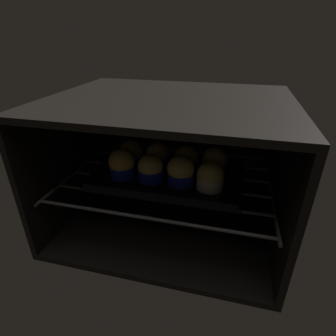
{
  "coord_description": "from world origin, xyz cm",
  "views": [
    {
      "loc": [
        15.79,
        -41.71,
        50.1
      ],
      "look_at": [
        0.0,
        20.76,
        17.07
      ],
      "focal_mm": 28.88,
      "sensor_mm": 36.0,
      "label": 1
    }
  ],
  "objects_px": {
    "muffin_row0_col0": "(122,164)",
    "muffin_row1_col3": "(214,162)",
    "muffin_row1_col0": "(131,154)",
    "muffin_row1_col2": "(187,159)",
    "muffin_row0_col1": "(150,169)",
    "muffin_row1_col1": "(157,156)",
    "muffin_row0_col2": "(181,171)",
    "baking_tray": "(168,176)",
    "muffin_row0_col3": "(210,177)"
  },
  "relations": [
    {
      "from": "muffin_row0_col0",
      "to": "muffin_row1_col3",
      "type": "distance_m",
      "value": 0.25
    },
    {
      "from": "muffin_row1_col0",
      "to": "muffin_row1_col3",
      "type": "xyz_separation_m",
      "value": [
        0.24,
        0.0,
        0.0
      ]
    },
    {
      "from": "muffin_row0_col0",
      "to": "muffin_row1_col2",
      "type": "relative_size",
      "value": 1.1
    },
    {
      "from": "muffin_row0_col1",
      "to": "muffin_row1_col1",
      "type": "bearing_deg",
      "value": 94.11
    },
    {
      "from": "muffin_row0_col1",
      "to": "muffin_row1_col1",
      "type": "height_order",
      "value": "muffin_row1_col1"
    },
    {
      "from": "muffin_row0_col2",
      "to": "muffin_row1_col1",
      "type": "xyz_separation_m",
      "value": [
        -0.08,
        0.08,
        -0.0
      ]
    },
    {
      "from": "baking_tray",
      "to": "muffin_row0_col1",
      "type": "xyz_separation_m",
      "value": [
        -0.04,
        -0.04,
        0.04
      ]
    },
    {
      "from": "muffin_row0_col1",
      "to": "muffin_row1_col3",
      "type": "height_order",
      "value": "muffin_row1_col3"
    },
    {
      "from": "muffin_row1_col2",
      "to": "muffin_row1_col3",
      "type": "height_order",
      "value": "muffin_row1_col3"
    },
    {
      "from": "muffin_row0_col1",
      "to": "muffin_row1_col2",
      "type": "height_order",
      "value": "same"
    },
    {
      "from": "muffin_row0_col2",
      "to": "muffin_row1_col2",
      "type": "bearing_deg",
      "value": 90.33
    },
    {
      "from": "muffin_row0_col0",
      "to": "muffin_row1_col1",
      "type": "relative_size",
      "value": 1.06
    },
    {
      "from": "muffin_row0_col1",
      "to": "muffin_row1_col3",
      "type": "bearing_deg",
      "value": 27.2
    },
    {
      "from": "muffin_row0_col0",
      "to": "muffin_row1_col1",
      "type": "bearing_deg",
      "value": 47.34
    },
    {
      "from": "muffin_row1_col0",
      "to": "muffin_row1_col1",
      "type": "height_order",
      "value": "muffin_row1_col1"
    },
    {
      "from": "baking_tray",
      "to": "muffin_row0_col1",
      "type": "bearing_deg",
      "value": -132.77
    },
    {
      "from": "muffin_row0_col0",
      "to": "muffin_row1_col0",
      "type": "distance_m",
      "value": 0.08
    },
    {
      "from": "muffin_row0_col1",
      "to": "muffin_row0_col2",
      "type": "distance_m",
      "value": 0.08
    },
    {
      "from": "muffin_row1_col3",
      "to": "muffin_row1_col1",
      "type": "bearing_deg",
      "value": -179.9
    },
    {
      "from": "baking_tray",
      "to": "muffin_row1_col2",
      "type": "xyz_separation_m",
      "value": [
        0.04,
        0.04,
        0.04
      ]
    },
    {
      "from": "baking_tray",
      "to": "muffin_row0_col3",
      "type": "relative_size",
      "value": 5.66
    },
    {
      "from": "muffin_row0_col3",
      "to": "muffin_row1_col3",
      "type": "relative_size",
      "value": 0.92
    },
    {
      "from": "muffin_row0_col0",
      "to": "muffin_row0_col1",
      "type": "bearing_deg",
      "value": -0.37
    },
    {
      "from": "baking_tray",
      "to": "muffin_row0_col0",
      "type": "height_order",
      "value": "muffin_row0_col0"
    },
    {
      "from": "muffin_row1_col0",
      "to": "muffin_row1_col2",
      "type": "relative_size",
      "value": 1.02
    },
    {
      "from": "muffin_row1_col1",
      "to": "muffin_row1_col2",
      "type": "relative_size",
      "value": 1.04
    },
    {
      "from": "muffin_row1_col2",
      "to": "muffin_row1_col3",
      "type": "xyz_separation_m",
      "value": [
        0.08,
        -0.0,
        0.0
      ]
    },
    {
      "from": "baking_tray",
      "to": "muffin_row1_col0",
      "type": "relative_size",
      "value": 5.51
    },
    {
      "from": "baking_tray",
      "to": "muffin_row0_col2",
      "type": "distance_m",
      "value": 0.07
    },
    {
      "from": "baking_tray",
      "to": "muffin_row1_col1",
      "type": "relative_size",
      "value": 5.4
    },
    {
      "from": "muffin_row1_col1",
      "to": "muffin_row1_col3",
      "type": "xyz_separation_m",
      "value": [
        0.16,
        0.0,
        0.0
      ]
    },
    {
      "from": "baking_tray",
      "to": "muffin_row1_col2",
      "type": "distance_m",
      "value": 0.07
    },
    {
      "from": "muffin_row1_col2",
      "to": "muffin_row0_col1",
      "type": "bearing_deg",
      "value": -133.54
    },
    {
      "from": "baking_tray",
      "to": "muffin_row0_col1",
      "type": "relative_size",
      "value": 5.6
    },
    {
      "from": "muffin_row0_col2",
      "to": "muffin_row1_col2",
      "type": "distance_m",
      "value": 0.08
    },
    {
      "from": "muffin_row0_col0",
      "to": "muffin_row0_col3",
      "type": "xyz_separation_m",
      "value": [
        0.23,
        -0.0,
        -0.0
      ]
    },
    {
      "from": "baking_tray",
      "to": "muffin_row0_col2",
      "type": "bearing_deg",
      "value": -42.42
    },
    {
      "from": "muffin_row1_col1",
      "to": "muffin_row0_col1",
      "type": "bearing_deg",
      "value": -85.89
    },
    {
      "from": "muffin_row1_col3",
      "to": "muffin_row0_col1",
      "type": "bearing_deg",
      "value": -152.8
    },
    {
      "from": "muffin_row1_col3",
      "to": "muffin_row1_col0",
      "type": "bearing_deg",
      "value": -179.68
    },
    {
      "from": "baking_tray",
      "to": "muffin_row1_col2",
      "type": "relative_size",
      "value": 5.62
    },
    {
      "from": "muffin_row1_col2",
      "to": "muffin_row0_col0",
      "type": "bearing_deg",
      "value": -152.35
    },
    {
      "from": "muffin_row0_col2",
      "to": "muffin_row1_col1",
      "type": "relative_size",
      "value": 1.04
    },
    {
      "from": "muffin_row1_col1",
      "to": "muffin_row0_col2",
      "type": "bearing_deg",
      "value": -42.94
    },
    {
      "from": "baking_tray",
      "to": "muffin_row0_col3",
      "type": "xyz_separation_m",
      "value": [
        0.12,
        -0.04,
        0.04
      ]
    },
    {
      "from": "muffin_row0_col3",
      "to": "muffin_row1_col1",
      "type": "distance_m",
      "value": 0.18
    },
    {
      "from": "muffin_row0_col0",
      "to": "muffin_row1_col2",
      "type": "bearing_deg",
      "value": 27.65
    },
    {
      "from": "muffin_row1_col3",
      "to": "baking_tray",
      "type": "bearing_deg",
      "value": -161.25
    },
    {
      "from": "muffin_row0_col0",
      "to": "muffin_row1_col2",
      "type": "xyz_separation_m",
      "value": [
        0.16,
        0.08,
        -0.01
      ]
    },
    {
      "from": "muffin_row1_col1",
      "to": "muffin_row1_col2",
      "type": "bearing_deg",
      "value": 2.32
    }
  ]
}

